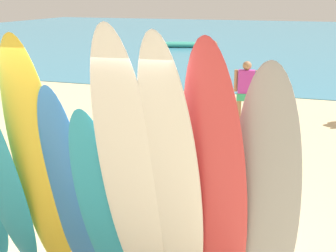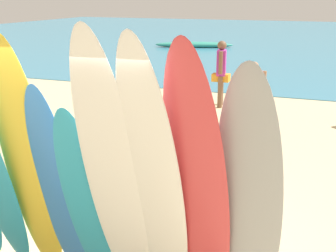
# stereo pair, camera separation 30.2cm
# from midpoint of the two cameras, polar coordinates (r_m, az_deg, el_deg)

# --- Properties ---
(ground) EXTENTS (60.00, 60.00, 0.00)m
(ground) POSITION_cam_midpoint_polar(r_m,az_deg,el_deg) (18.49, 11.04, 6.56)
(ground) COLOR #D3BC8C
(ocean_water) EXTENTS (60.00, 40.00, 0.02)m
(ocean_water) POSITION_cam_midpoint_polar(r_m,az_deg,el_deg) (33.84, 14.71, 10.52)
(ocean_water) COLOR teal
(ocean_water) RESTS_ON ground
(surfboard_rack) EXTENTS (4.10, 0.07, 0.72)m
(surfboard_rack) POSITION_cam_midpoint_polar(r_m,az_deg,el_deg) (5.29, -10.31, -10.69)
(surfboard_rack) COLOR brown
(surfboard_rack) RESTS_ON ground
(surfboard_yellow_4) EXTENTS (0.59, 0.71, 2.64)m
(surfboard_yellow_4) POSITION_cam_midpoint_polar(r_m,az_deg,el_deg) (4.74, -17.38, -4.76)
(surfboard_yellow_4) COLOR yellow
(surfboard_yellow_4) RESTS_ON ground
(surfboard_blue_5) EXTENTS (0.51, 0.61, 2.20)m
(surfboard_blue_5) POSITION_cam_midpoint_polar(r_m,az_deg,el_deg) (4.67, -13.85, -7.73)
(surfboard_blue_5) COLOR #337AD1
(surfboard_blue_5) RESTS_ON ground
(surfboard_teal_6) EXTENTS (0.50, 0.78, 2.06)m
(surfboard_teal_6) POSITION_cam_midpoint_polar(r_m,az_deg,el_deg) (4.43, -10.18, -9.77)
(surfboard_teal_6) COLOR #289EC6
(surfboard_teal_6) RESTS_ON ground
(surfboard_white_7) EXTENTS (0.57, 1.02, 2.77)m
(surfboard_white_7) POSITION_cam_midpoint_polar(r_m,az_deg,el_deg) (4.01, -6.78, -6.95)
(surfboard_white_7) COLOR white
(surfboard_white_7) RESTS_ON ground
(surfboard_white_8) EXTENTS (0.50, 1.00, 2.73)m
(surfboard_white_8) POSITION_cam_midpoint_polar(r_m,az_deg,el_deg) (3.91, -1.58, -7.81)
(surfboard_white_8) COLOR white
(surfboard_white_8) RESTS_ON ground
(surfboard_red_9) EXTENTS (0.59, 0.89, 2.68)m
(surfboard_red_9) POSITION_cam_midpoint_polar(r_m,az_deg,el_deg) (3.89, 3.71, -8.27)
(surfboard_red_9) COLOR #D13D42
(surfboard_red_9) RESTS_ON ground
(surfboard_grey_10) EXTENTS (0.58, 0.67, 2.50)m
(surfboard_grey_10) POSITION_cam_midpoint_polar(r_m,az_deg,el_deg) (3.97, 9.76, -9.46)
(surfboard_grey_10) COLOR #999EA3
(surfboard_grey_10) RESTS_ON ground
(beachgoer_midbeach) EXTENTS (0.46, 0.65, 1.75)m
(beachgoer_midbeach) POSITION_cam_midpoint_polar(r_m,az_deg,el_deg) (12.47, 4.79, 7.04)
(beachgoer_midbeach) COLOR brown
(beachgoer_midbeach) RESTS_ON ground
(beachgoer_by_water) EXTENTS (0.56, 0.24, 1.48)m
(beachgoer_by_water) POSITION_cam_midpoint_polar(r_m,az_deg,el_deg) (10.73, 8.79, 4.58)
(beachgoer_by_water) COLOR #9E704C
(beachgoer_by_water) RESTS_ON ground
(distant_boat) EXTENTS (4.39, 1.95, 0.35)m
(distant_boat) POSITION_cam_midpoint_polar(r_m,az_deg,el_deg) (26.51, 1.04, 9.97)
(distant_boat) COLOR teal
(distant_boat) RESTS_ON ground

